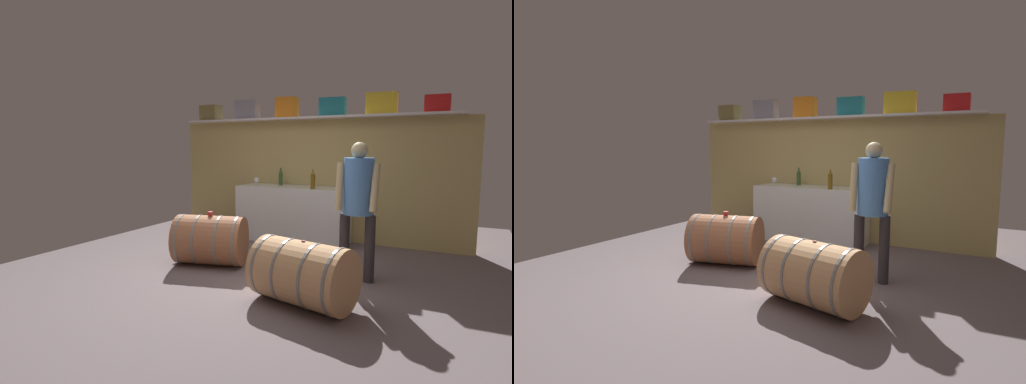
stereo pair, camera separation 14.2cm
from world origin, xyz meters
TOP-DOWN VIEW (x-y plane):
  - ground_plane at (0.00, 0.62)m, footprint 6.01×8.14m
  - back_wall_panel at (0.00, 2.47)m, footprint 4.81×0.10m
  - high_shelf_board at (0.00, 2.32)m, footprint 4.43×0.40m
  - toolcase_olive at (-1.86, 2.32)m, footprint 0.36×0.26m
  - toolcase_grey at (-1.11, 2.32)m, footprint 0.40×0.27m
  - toolcase_orange at (-0.38, 2.32)m, footprint 0.34×0.31m
  - toolcase_teal at (0.37, 2.32)m, footprint 0.40×0.22m
  - toolcase_yellow at (1.10, 2.32)m, footprint 0.44×0.27m
  - toolcase_red at (1.83, 2.32)m, footprint 0.32×0.29m
  - work_cabinet at (-0.18, 2.10)m, footprint 1.75×0.61m
  - wine_bottle_amber at (0.22, 1.91)m, footprint 0.07×0.07m
  - wine_bottle_green at (-0.44, 2.23)m, footprint 0.07×0.07m
  - wine_glass at (-0.74, 1.95)m, footprint 0.08×0.08m
  - wine_barrel_near at (-0.63, 0.46)m, footprint 1.00×0.83m
  - wine_barrel_far at (0.88, -0.22)m, footprint 1.04×0.80m
  - tasting_cup at (-0.63, 0.46)m, footprint 0.06×0.06m
  - winemaker_pouring at (1.17, 0.70)m, footprint 0.46×0.37m

SIDE VIEW (x-z plane):
  - ground_plane at x=0.00m, z-range -0.02..0.00m
  - wine_barrel_far at x=0.88m, z-range 0.00..0.62m
  - wine_barrel_near at x=-0.63m, z-range 0.00..0.63m
  - work_cabinet at x=-0.18m, z-range 0.00..0.87m
  - tasting_cup at x=-0.63m, z-range 0.63..0.68m
  - winemaker_pouring at x=1.17m, z-range 0.18..1.73m
  - wine_glass at x=-0.74m, z-range 0.89..1.03m
  - back_wall_panel at x=0.00m, z-range 0.00..1.93m
  - wine_bottle_green at x=-0.44m, z-range 0.85..1.14m
  - wine_bottle_amber at x=0.22m, z-range 0.85..1.14m
  - high_shelf_board at x=0.00m, z-range 1.93..1.96m
  - toolcase_red at x=1.83m, z-range 1.96..2.19m
  - toolcase_olive at x=-1.86m, z-range 1.96..2.23m
  - toolcase_teal at x=0.37m, z-range 1.96..2.24m
  - toolcase_yellow at x=1.10m, z-range 1.96..2.27m
  - toolcase_grey at x=-1.11m, z-range 1.96..2.27m
  - toolcase_orange at x=-0.38m, z-range 1.96..2.28m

